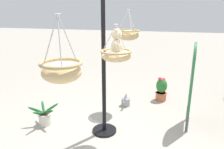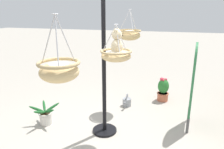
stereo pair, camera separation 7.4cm
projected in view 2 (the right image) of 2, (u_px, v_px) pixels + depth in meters
name	position (u px, v px, depth m)	size (l,w,h in m)	color
ground_plane	(110.00, 136.00, 3.73)	(40.00, 40.00, 0.00)	#A8A093
display_pole_central	(104.00, 90.00, 3.64)	(0.44, 0.44, 2.59)	black
hanging_basket_with_teddy	(116.00, 55.00, 3.25)	(0.49, 0.49, 0.57)	tan
teddy_bear	(117.00, 44.00, 3.19)	(0.28, 0.24, 0.41)	beige
hanging_basket_left_high	(129.00, 34.00, 4.39)	(0.49, 0.49, 0.63)	tan
hanging_basket_right_low	(59.00, 70.00, 2.14)	(0.44, 0.44, 0.68)	tan
potted_plant_fern_front	(163.00, 90.00, 5.13)	(0.29, 0.29, 0.60)	#BC6042
potted_plant_tall_leafy	(45.00, 116.00, 4.08)	(0.54, 0.57, 0.41)	beige
display_sign_board	(193.00, 79.00, 3.77)	(0.56, 0.10, 1.62)	#286B3D
watering_can	(127.00, 102.00, 4.88)	(0.35, 0.20, 0.30)	gray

